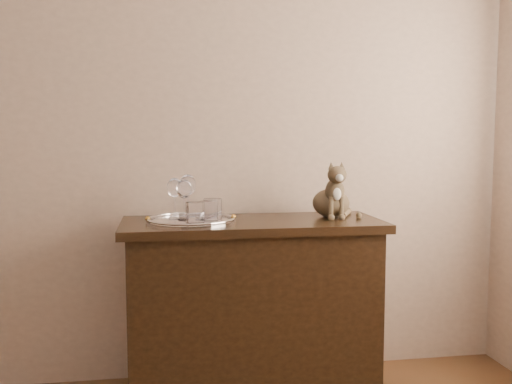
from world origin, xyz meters
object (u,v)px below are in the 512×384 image
wine_glass_a (175,198)px  tumbler_b (195,213)px  wine_glass_b (188,196)px  cat (331,189)px  tray (191,221)px  tumbler_c (213,209)px  sideboard (252,310)px  tumbler_a (209,211)px  wine_glass_d (184,200)px

wine_glass_a → tumbler_b: wine_glass_a is taller
wine_glass_b → cat: size_ratio=0.75×
tray → tumbler_c: 0.11m
sideboard → tray: bearing=178.9°
tumbler_a → tumbler_b: 0.09m
wine_glass_a → tumbler_b: (0.08, -0.17, -0.05)m
wine_glass_a → tumbler_a: wine_glass_a is taller
sideboard → tumbler_a: 0.52m
sideboard → wine_glass_a: (-0.35, 0.07, 0.53)m
wine_glass_b → cat: bearing=-0.8°
tumbler_b → cat: cat is taller
wine_glass_b → tumbler_a: 0.15m
sideboard → tumbler_c: (-0.18, 0.01, 0.48)m
tray → tumbler_b: (0.01, -0.10, 0.05)m
tray → tumbler_c: size_ratio=4.19×
tumbler_b → cat: 0.69m
wine_glass_d → sideboard: bearing=-3.8°
sideboard → tray: tray is taller
tray → wine_glass_a: wine_glass_a is taller
sideboard → wine_glass_a: 0.64m
tumbler_b → wine_glass_d: bearing=109.6°
tumbler_a → wine_glass_d: bearing=149.4°
cat → tumbler_c: bearing=-173.6°
tumbler_b → wine_glass_b: bearing=98.4°
sideboard → cat: bearing=8.3°
cat → tray: bearing=-174.1°
wine_glass_a → tumbler_a: size_ratio=2.06×
wine_glass_a → wine_glass_d: (0.04, -0.05, -0.00)m
sideboard → tumbler_a: bearing=-167.9°
sideboard → wine_glass_b: bearing=167.2°
sideboard → wine_glass_a: bearing=168.6°
cat → sideboard: bearing=-170.2°
tumbler_b → cat: (0.66, 0.16, 0.08)m
sideboard → tray: (-0.28, 0.01, 0.43)m
wine_glass_a → sideboard: bearing=-11.4°
wine_glass_b → tumbler_a: (0.09, -0.11, -0.06)m
wine_glass_b → tumbler_c: 0.14m
sideboard → tumbler_b: size_ratio=12.84×
sideboard → tumbler_a: size_ratio=13.16×
sideboard → tumbler_c: 0.51m
wine_glass_a → wine_glass_b: wine_glass_b is taller
tray → wine_glass_a: size_ratio=2.13×
wine_glass_d → tray: bearing=-26.8°
tumbler_a → wine_glass_b: bearing=129.4°
tumbler_c → tumbler_b: bearing=-129.0°
wine_glass_d → cat: size_ratio=0.68×
wine_glass_b → cat: cat is taller
sideboard → tray: 0.51m
wine_glass_b → tumbler_b: wine_glass_b is taller
tray → tumbler_a: tumbler_a is taller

